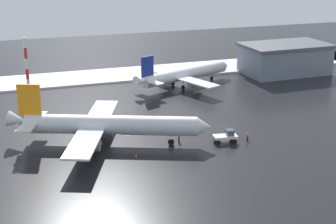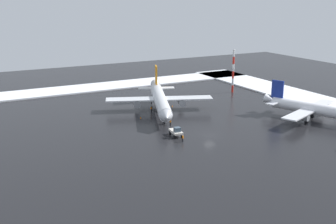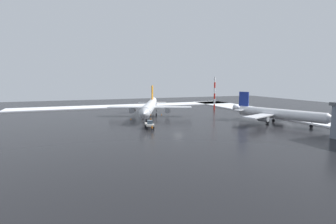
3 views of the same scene
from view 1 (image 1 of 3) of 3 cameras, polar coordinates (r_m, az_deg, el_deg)
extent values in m
plane|color=black|center=(108.04, 6.27, -1.70)|extent=(240.00, 240.00, 0.00)
cube|color=white|center=(152.78, -1.59, 4.45)|extent=(152.00, 16.00, 0.48)
cylinder|color=silver|center=(98.05, -6.37, -1.44)|extent=(31.84, 15.56, 3.72)
cone|color=silver|center=(96.82, 4.03, -1.62)|extent=(3.74, 4.25, 3.53)
cone|color=silver|center=(102.23, -16.35, -0.86)|extent=(4.79, 4.38, 3.61)
cube|color=silver|center=(107.05, -7.35, 0.05)|extent=(9.71, 14.98, 0.39)
cylinder|color=gray|center=(105.27, -7.24, -0.89)|extent=(4.26, 3.40, 2.19)
cube|color=silver|center=(90.53, -9.31, -3.49)|extent=(9.71, 14.98, 0.39)
cylinder|color=gray|center=(92.81, -8.67, -3.63)|extent=(4.26, 3.40, 2.19)
cube|color=orange|center=(100.19, -15.14, 1.29)|extent=(4.21, 1.98, 6.12)
cube|color=silver|center=(104.36, -14.30, -0.42)|extent=(4.58, 5.92, 0.26)
cube|color=silver|center=(98.47, -15.38, -1.64)|extent=(4.58, 5.92, 0.26)
cylinder|color=black|center=(97.45, 0.34, -2.47)|extent=(0.26, 0.26, 0.76)
cylinder|color=black|center=(98.02, 0.34, -3.34)|extent=(1.26, 0.80, 1.20)
cylinder|color=black|center=(101.39, -7.96, -1.81)|extent=(0.26, 0.26, 0.76)
cylinder|color=black|center=(101.94, -7.92, -2.65)|extent=(1.26, 0.80, 1.20)
cylinder|color=black|center=(96.98, -8.48, -2.78)|extent=(0.26, 0.26, 0.76)
cylinder|color=black|center=(97.55, -8.43, -3.65)|extent=(1.26, 0.80, 1.20)
cylinder|color=white|center=(138.13, 2.00, 4.24)|extent=(27.10, 13.10, 3.16)
cone|color=white|center=(148.36, 6.34, 5.12)|extent=(3.17, 3.61, 3.00)
cone|color=white|center=(128.59, -3.06, 3.42)|extent=(4.07, 3.71, 3.07)
cube|color=white|center=(142.05, -0.90, 4.52)|extent=(8.21, 12.73, 0.33)
cylinder|color=gray|center=(141.16, -0.28, 4.05)|extent=(3.62, 2.88, 1.86)
cube|color=white|center=(130.95, 3.32, 3.31)|extent=(8.21, 12.73, 0.33)
cylinder|color=gray|center=(132.81, 2.91, 3.11)|extent=(3.62, 2.88, 1.86)
cube|color=navy|center=(129.07, -2.29, 5.06)|extent=(3.58, 1.67, 5.20)
cube|color=white|center=(132.20, -2.95, 3.75)|extent=(3.87, 5.03, 0.22)
cube|color=white|center=(127.94, -1.44, 3.27)|extent=(3.87, 5.03, 0.22)
cylinder|color=black|center=(144.99, 4.87, 4.29)|extent=(0.22, 0.22, 0.65)
cylinder|color=black|center=(145.32, 4.85, 3.77)|extent=(1.07, 0.68, 1.02)
cylinder|color=black|center=(138.17, 0.56, 3.66)|extent=(0.22, 0.22, 0.65)
cylinder|color=black|center=(138.52, 0.56, 3.12)|extent=(1.07, 0.68, 1.02)
cylinder|color=black|center=(135.20, 1.69, 3.32)|extent=(0.22, 0.22, 0.65)
cylinder|color=black|center=(135.55, 1.69, 2.77)|extent=(1.07, 0.68, 1.02)
cube|color=silver|center=(99.73, 6.35, -2.73)|extent=(4.86, 2.81, 0.50)
cube|color=#3F5160|center=(99.72, 6.87, -2.26)|extent=(1.59, 1.68, 1.10)
cylinder|color=black|center=(101.33, 7.05, -2.83)|extent=(0.94, 0.44, 0.90)
cylinder|color=black|center=(99.58, 7.39, -3.24)|extent=(0.94, 0.44, 0.90)
cylinder|color=black|center=(100.43, 5.29, -2.97)|extent=(0.94, 0.44, 0.90)
cylinder|color=black|center=(98.66, 5.61, -3.38)|extent=(0.94, 0.44, 0.90)
cylinder|color=black|center=(101.36, 8.85, -2.93)|extent=(0.16, 0.16, 0.85)
cylinder|color=black|center=(101.46, 8.75, -2.90)|extent=(0.16, 0.16, 0.85)
cylinder|color=orange|center=(101.15, 8.82, -2.53)|extent=(0.36, 0.36, 0.62)
sphere|color=tan|center=(101.00, 8.83, -2.30)|extent=(0.24, 0.24, 0.24)
cylinder|color=black|center=(97.14, -7.44, -3.82)|extent=(0.16, 0.16, 0.85)
cylinder|color=black|center=(96.99, -7.37, -3.85)|extent=(0.16, 0.16, 0.85)
cylinder|color=orange|center=(96.80, -7.42, -3.43)|extent=(0.36, 0.36, 0.62)
sphere|color=tan|center=(96.64, -7.43, -3.19)|extent=(0.24, 0.24, 0.24)
cylinder|color=black|center=(99.56, 1.25, -3.10)|extent=(0.16, 0.16, 0.85)
cylinder|color=black|center=(99.41, 1.19, -3.13)|extent=(0.16, 0.16, 0.85)
cylinder|color=orange|center=(99.22, 1.22, -2.72)|extent=(0.36, 0.36, 0.62)
sphere|color=tan|center=(99.07, 1.23, -2.49)|extent=(0.24, 0.24, 0.24)
cylinder|color=red|center=(130.82, -15.13, 1.91)|extent=(0.70, 0.70, 2.56)
cylinder|color=white|center=(130.15, -15.22, 2.99)|extent=(0.70, 0.70, 2.56)
cylinder|color=red|center=(129.53, -15.32, 4.09)|extent=(0.70, 0.70, 2.56)
cylinder|color=white|center=(128.95, -15.41, 5.19)|extent=(0.70, 0.70, 2.56)
cylinder|color=red|center=(128.43, -15.51, 6.30)|extent=(0.70, 0.70, 2.56)
cylinder|color=white|center=(127.95, -15.60, 7.43)|extent=(0.70, 0.70, 2.56)
cube|color=slate|center=(155.19, 12.81, 5.64)|extent=(24.45, 14.79, 8.00)
cube|color=#4C4F54|center=(154.32, 12.92, 7.23)|extent=(25.49, 15.82, 0.80)
cone|color=orange|center=(104.44, -9.50, -2.40)|extent=(0.36, 0.36, 0.55)
cone|color=orange|center=(100.46, -9.89, -3.27)|extent=(0.36, 0.36, 0.55)
cone|color=orange|center=(92.98, -3.55, -4.82)|extent=(0.36, 0.36, 0.55)
camera|label=2|loc=(132.02, 56.32, 8.99)|focal=45.00mm
camera|label=3|loc=(130.77, 41.61, 3.79)|focal=28.00mm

